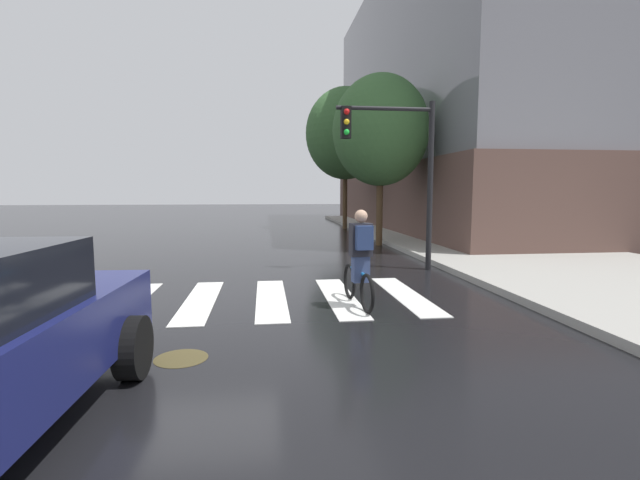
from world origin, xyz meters
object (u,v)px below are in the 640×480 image
object	(u,v)px
fire_hydrant	(453,234)
street_tree_mid	(345,134)
cyclist	(360,259)
manhole_cover	(181,358)
traffic_light_near	(399,156)
street_tree_near	(381,131)

from	to	relation	value
fire_hydrant	street_tree_mid	bearing A→B (deg)	104.30
cyclist	street_tree_mid	distance (m)	16.94
manhole_cover	street_tree_mid	xyz separation A→B (m)	(5.27, 18.34, 4.96)
cyclist	manhole_cover	bearing A→B (deg)	-141.20
traffic_light_near	street_tree_near	xyz separation A→B (m)	(0.89, 5.26, 1.30)
traffic_light_near	street_tree_mid	world-z (taller)	street_tree_mid
cyclist	street_tree_near	world-z (taller)	street_tree_near
fire_hydrant	cyclist	bearing A→B (deg)	-123.30
manhole_cover	traffic_light_near	world-z (taller)	traffic_light_near
manhole_cover	cyclist	distance (m)	3.49
cyclist	street_tree_mid	world-z (taller)	street_tree_mid
fire_hydrant	street_tree_near	distance (m)	4.50
street_tree_near	street_tree_mid	world-z (taller)	street_tree_mid
manhole_cover	street_tree_mid	world-z (taller)	street_tree_mid
cyclist	traffic_light_near	world-z (taller)	traffic_light_near
traffic_light_near	fire_hydrant	bearing A→B (deg)	50.98
manhole_cover	fire_hydrant	size ratio (longest dim) A/B	0.82
cyclist	street_tree_mid	xyz separation A→B (m)	(2.63, 16.22, 4.12)
manhole_cover	fire_hydrant	xyz separation A→B (m)	(7.51, 9.54, 0.53)
manhole_cover	fire_hydrant	distance (m)	12.15
manhole_cover	traffic_light_near	size ratio (longest dim) A/B	0.15
cyclist	street_tree_mid	bearing A→B (deg)	80.79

